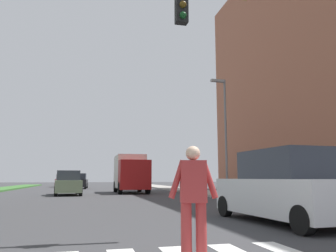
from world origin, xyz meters
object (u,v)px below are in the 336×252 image
(street_lamp_right, at_px, (224,125))
(sedan_midblock, at_px, (68,184))
(pedestrian_performer, at_px, (193,197))
(truck_box_delivery, at_px, (131,173))
(suv_crossing, at_px, (285,188))
(sedan_far_horizon, at_px, (63,181))
(sedan_distant, at_px, (79,182))

(street_lamp_right, relative_size, sedan_midblock, 1.64)
(pedestrian_performer, xyz_separation_m, sedan_midblock, (-2.85, 20.40, -0.14))
(truck_box_delivery, bearing_deg, street_lamp_right, -57.31)
(pedestrian_performer, bearing_deg, suv_crossing, 42.95)
(street_lamp_right, distance_m, pedestrian_performer, 17.10)
(suv_crossing, distance_m, truck_box_delivery, 19.63)
(street_lamp_right, distance_m, suv_crossing, 12.67)
(sedan_midblock, bearing_deg, truck_box_delivery, 28.49)
(pedestrian_performer, xyz_separation_m, sedan_far_horizon, (-4.66, 43.03, -0.14))
(suv_crossing, bearing_deg, pedestrian_performer, -137.05)
(pedestrian_performer, bearing_deg, sedan_distant, 93.83)
(street_lamp_right, distance_m, sedan_far_horizon, 30.46)
(suv_crossing, xyz_separation_m, sedan_far_horizon, (-8.41, 39.54, -0.13))
(sedan_midblock, height_order, sedan_distant, sedan_midblock)
(sedan_distant, relative_size, sedan_far_horizon, 1.07)
(sedan_distant, bearing_deg, suv_crossing, -79.06)
(sedan_midblock, height_order, truck_box_delivery, truck_box_delivery)
(sedan_far_horizon, bearing_deg, pedestrian_performer, -83.81)
(sedan_distant, distance_m, sedan_far_horizon, 8.41)
(pedestrian_performer, relative_size, sedan_far_horizon, 0.40)
(street_lamp_right, xyz_separation_m, sedan_far_horizon, (-11.69, 27.87, -3.80))
(sedan_distant, distance_m, truck_box_delivery, 12.71)
(sedan_midblock, bearing_deg, sedan_distant, 87.99)
(sedan_distant, height_order, sedan_far_horizon, sedan_far_horizon)
(street_lamp_right, relative_size, sedan_far_horizon, 1.77)
(suv_crossing, xyz_separation_m, truck_box_delivery, (-1.76, 19.54, 0.70))
(sedan_midblock, xyz_separation_m, sedan_far_horizon, (-1.82, 22.62, 0.00))
(pedestrian_performer, bearing_deg, truck_box_delivery, 85.08)
(pedestrian_performer, height_order, sedan_far_horizon, sedan_far_horizon)
(suv_crossing, distance_m, sedan_distant, 32.04)
(pedestrian_performer, height_order, suv_crossing, suv_crossing)
(pedestrian_performer, xyz_separation_m, suv_crossing, (3.74, 3.49, -0.00))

